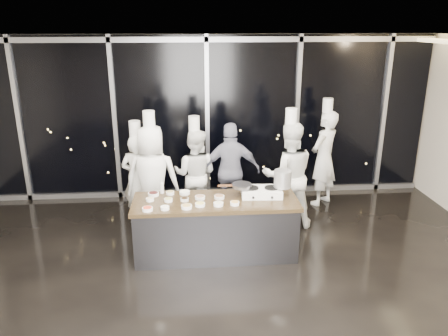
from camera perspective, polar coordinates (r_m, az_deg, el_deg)
The scene contains 15 objects.
ground at distance 6.14m, azimuth -0.52°, elevation -15.26°, with size 9.00×9.00×0.00m, color black.
room_shell at distance 5.24m, azimuth 1.34°, elevation 5.65°, with size 9.02×7.02×3.21m.
window_wall at distance 8.71m, azimuth -2.21°, elevation 6.53°, with size 8.90×0.11×3.20m.
demo_counter at distance 6.69m, azimuth -1.10°, elevation -7.74°, with size 2.46×0.86×0.90m.
stove at distance 6.66m, azimuth 4.91°, elevation -3.12°, with size 0.63×0.42×0.14m.
frying_pan at distance 6.61m, azimuth 2.28°, elevation -2.30°, with size 0.53×0.32×0.05m.
stock_pot at distance 6.63m, azimuth 7.67°, elevation -1.40°, with size 0.26×0.26×0.26m, color #BABABD.
prep_bowls at distance 6.46m, azimuth -5.12°, elevation -4.20°, with size 1.39×0.74×0.05m.
squeeze_bottle at distance 6.78m, azimuth -8.12°, elevation -2.48°, with size 0.06×0.06×0.22m.
chef_far_left at distance 7.71m, azimuth -11.15°, elevation -1.37°, with size 0.68×0.54×1.85m.
chef_left at distance 7.36m, azimuth -9.36°, elevation -1.40°, with size 0.95×0.66×2.08m.
chef_center at distance 7.81m, azimuth -3.78°, elevation -0.75°, with size 0.95×0.82×1.88m.
guest at distance 7.79m, azimuth 0.94°, elevation -0.42°, with size 1.04×0.44×1.76m.
chef_right at distance 7.52m, azimuth 8.39°, elevation -0.90°, with size 0.92×0.72×2.08m.
chef_side at distance 8.58m, azimuth 12.90°, elevation 1.36°, with size 0.80×0.78×2.08m.
Camera 1 is at (-0.36, -5.08, 3.42)m, focal length 35.00 mm.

